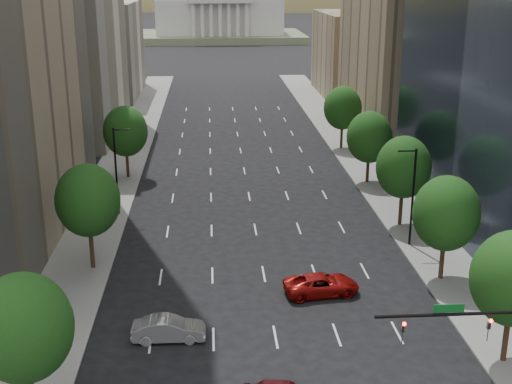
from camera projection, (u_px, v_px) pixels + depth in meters
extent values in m
cube|color=slate|center=(91.00, 233.00, 63.22)|extent=(6.00, 200.00, 0.15)
cube|color=slate|center=(415.00, 225.00, 65.26)|extent=(6.00, 200.00, 0.15)
cube|color=beige|center=(64.00, 15.00, 97.97)|extent=(14.00, 30.00, 35.00)
cube|color=beige|center=(102.00, 49.00, 131.91)|extent=(14.00, 26.00, 18.00)
cube|color=#8C7759|center=(406.00, 32.00, 99.18)|extent=(14.00, 30.00, 30.00)
cube|color=#8C7759|center=(357.00, 54.00, 132.65)|extent=(14.00, 26.00, 16.00)
cylinder|color=#382316|center=(506.00, 334.00, 41.80)|extent=(0.36, 0.36, 4.00)
cylinder|color=#382316|center=(442.00, 257.00, 53.19)|extent=(0.36, 0.36, 3.90)
ellipsoid|color=black|center=(446.00, 213.00, 52.06)|extent=(5.20, 5.20, 5.98)
cylinder|color=#382316|center=(401.00, 206.00, 64.54)|extent=(0.36, 0.36, 4.10)
ellipsoid|color=black|center=(404.00, 167.00, 63.35)|extent=(5.20, 5.20, 5.98)
cylinder|color=#382316|center=(368.00, 167.00, 77.87)|extent=(0.36, 0.36, 3.80)
ellipsoid|color=black|center=(369.00, 137.00, 76.76)|extent=(5.20, 5.20, 5.98)
cylinder|color=#382316|center=(342.00, 135.00, 93.01)|extent=(0.36, 0.36, 4.00)
ellipsoid|color=black|center=(343.00, 108.00, 91.84)|extent=(5.20, 5.20, 5.98)
ellipsoid|color=black|center=(23.00, 328.00, 35.00)|extent=(5.20, 5.20, 5.98)
cylinder|color=#382316|center=(92.00, 245.00, 55.11)|extent=(0.36, 0.36, 4.15)
ellipsoid|color=black|center=(88.00, 200.00, 53.90)|extent=(5.20, 5.20, 5.98)
cylinder|color=#382316|center=(127.00, 162.00, 79.80)|extent=(0.36, 0.36, 3.95)
ellipsoid|color=black|center=(125.00, 131.00, 78.65)|extent=(5.20, 5.20, 5.98)
cylinder|color=black|center=(413.00, 198.00, 59.01)|extent=(0.20, 0.20, 9.00)
cylinder|color=black|center=(407.00, 151.00, 57.62)|extent=(1.60, 0.14, 0.14)
cylinder|color=black|center=(116.00, 172.00, 66.72)|extent=(0.20, 0.20, 9.00)
cylinder|color=black|center=(122.00, 130.00, 65.44)|extent=(1.60, 0.14, 0.14)
cylinder|color=black|center=(462.00, 314.00, 34.26)|extent=(9.00, 0.18, 0.18)
imported|color=black|center=(489.00, 323.00, 34.53)|extent=(0.18, 0.22, 1.10)
imported|color=black|center=(403.00, 326.00, 34.23)|extent=(0.18, 0.22, 1.10)
sphere|color=#FF0C07|center=(491.00, 321.00, 34.29)|extent=(0.20, 0.20, 0.20)
sphere|color=#FF0C07|center=(404.00, 324.00, 34.00)|extent=(0.20, 0.20, 0.20)
cube|color=#0C591E|center=(449.00, 308.00, 34.10)|extent=(1.60, 0.06, 0.45)
cube|color=#596647|center=(220.00, 36.00, 244.06)|extent=(60.00, 40.00, 2.50)
cube|color=silver|center=(219.00, 16.00, 241.81)|extent=(44.00, 26.00, 12.00)
cube|color=silver|center=(220.00, 0.00, 226.67)|extent=(22.00, 4.00, 2.00)
ellipsoid|color=olive|center=(39.00, 47.00, 539.59)|extent=(380.00, 342.00, 190.00)
ellipsoid|color=olive|center=(259.00, 51.00, 592.03)|extent=(440.00, 396.00, 240.00)
ellipsoid|color=olive|center=(434.00, 37.00, 638.94)|extent=(360.00, 324.00, 200.00)
imported|color=gray|center=(169.00, 329.00, 44.72)|extent=(4.90, 1.74, 1.61)
imported|color=maroon|center=(321.00, 284.00, 51.12)|extent=(6.03, 3.37, 1.59)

